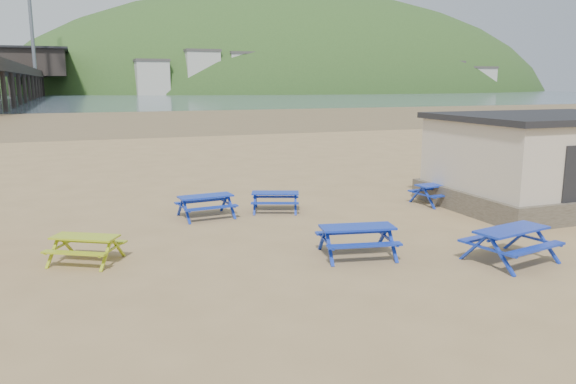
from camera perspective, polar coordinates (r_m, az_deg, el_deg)
name	(u,v)px	position (r m, az deg, el deg)	size (l,w,h in m)	color
ground	(271,241)	(15.22, -1.74, -4.99)	(400.00, 400.00, 0.00)	tan
wet_sand	(120,119)	(69.14, -16.70, 7.16)	(400.00, 400.00, 0.00)	olive
sea	(92,96)	(183.96, -19.28, 9.20)	(400.00, 400.00, 0.00)	#495C69
picnic_table_blue_a	(275,202)	(18.57, -1.30, -0.99)	(1.88, 1.71, 0.65)	#143DAC
picnic_table_blue_b	(206,206)	(17.93, -8.34, -1.45)	(1.81, 1.52, 0.71)	#143DAC
picnic_table_blue_c	(439,194)	(20.43, 15.08, -0.17)	(1.82, 1.53, 0.71)	#143DAC
picnic_table_blue_d	(357,241)	(13.93, 7.03, -4.97)	(2.05, 1.77, 0.76)	#143DAC
picnic_table_blue_e	(511,245)	(14.42, 21.68, -5.03)	(2.21, 1.92, 0.81)	#143DAC
picnic_table_yellow	(86,249)	(14.20, -19.86, -5.48)	(1.96, 1.84, 0.65)	#A6BB0E
amenity_block	(549,160)	(21.40, 24.99, 2.96)	(7.40, 5.40, 3.15)	#665B4C
pier	(28,78)	(192.54, -24.89, 10.48)	(24.00, 220.00, 39.29)	black
headland_town	(296,113)	(261.67, 0.77, 8.03)	(264.00, 144.00, 108.00)	#2D4C1E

